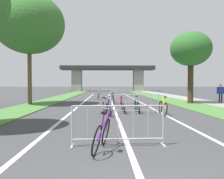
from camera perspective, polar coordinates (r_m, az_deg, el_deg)
name	(u,v)px	position (r m, az deg, el deg)	size (l,w,h in m)	color
grass_verge_left	(62,97)	(28.38, -12.27, -1.89)	(2.48, 62.53, 0.05)	#477A38
grass_verge_right	(158,97)	(28.61, 11.19, -1.86)	(2.48, 62.53, 0.05)	#477A38
sidewalk_path_right	(177,97)	(29.24, 15.75, -1.79)	(2.29, 62.53, 0.08)	gray
lane_stripe_center	(112,102)	(20.43, -0.05, -3.15)	(0.14, 36.17, 0.01)	silver
lane_stripe_right_lane	(140,102)	(20.65, 6.92, -3.11)	(0.14, 36.17, 0.01)	silver
lane_stripe_left_lane	(83,102)	(20.51, -7.07, -3.14)	(0.14, 36.17, 0.01)	silver
overpass_bridge	(108,73)	(54.01, -1.08, 4.03)	(21.62, 3.75, 5.85)	#2D2D30
tree_left_pine_far	(29,24)	(19.37, -19.74, 14.96)	(5.36, 5.36, 8.48)	brown
tree_right_oak_mid	(191,49)	(19.97, 18.86, 9.34)	(3.28, 3.28, 5.86)	#3D2D1E
crowd_barrier_nearest	(118,126)	(5.98, 1.52, -8.93)	(2.41, 0.50, 1.05)	#ADADB2
crowd_barrier_second	(137,104)	(12.47, 6.16, -3.61)	(2.41, 0.51, 1.05)	#ADADB2
crowd_barrier_third	(124,97)	(18.82, 3.08, -1.95)	(2.41, 0.53, 1.05)	#ADADB2
crowd_barrier_fourth	(110,94)	(25.18, -0.59, -1.13)	(2.42, 0.54, 1.05)	#ADADB2
bicycle_yellow_0	(163,107)	(12.36, 12.45, -4.30)	(0.43, 1.77, 1.03)	black
bicycle_silver_1	(107,108)	(11.77, -1.35, -4.62)	(0.55, 1.75, 0.93)	black
bicycle_teal_2	(137,106)	(12.98, 6.19, -4.12)	(0.56, 1.72, 0.96)	black
bicycle_white_3	(110,99)	(19.13, -0.43, -2.37)	(0.49, 1.63, 0.96)	black
bicycle_orange_4	(99,96)	(24.63, -3.33, -1.50)	(0.51, 1.67, 1.01)	black
bicycle_black_5	(114,99)	(18.30, 0.39, -2.45)	(0.55, 1.69, 1.02)	black
bicycle_blue_6	(107,107)	(12.84, -1.21, -4.25)	(0.48, 1.58, 0.85)	black
bicycle_red_7	(123,106)	(12.89, 2.63, -4.15)	(0.52, 1.64, 0.92)	black
bicycle_purple_8	(102,134)	(5.63, -2.48, -10.89)	(0.68, 1.68, 0.99)	black
pedestrian_strolling	(221,92)	(20.85, 25.23, -0.45)	(0.58, 0.36, 1.63)	#262628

